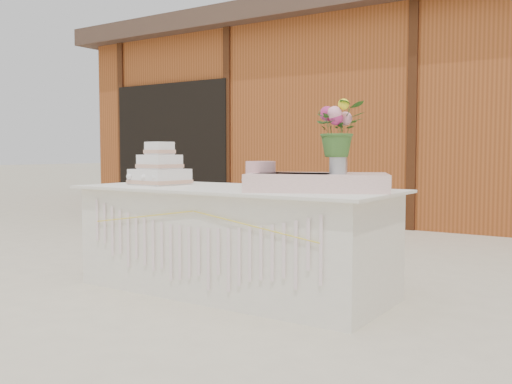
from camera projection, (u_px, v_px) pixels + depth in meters
ground at (234, 291)px, 4.22m from camera, size 80.00×80.00×0.00m
barn at (453, 112)px, 9.09m from camera, size 12.60×4.60×3.30m
cake_table at (233, 240)px, 4.19m from camera, size 2.40×1.00×0.77m
wedding_cake at (160, 170)px, 4.53m from camera, size 0.41×0.41×0.34m
pink_cake_stand at (261, 173)px, 4.02m from camera, size 0.27×0.27×0.19m
satin_runner at (317, 182)px, 3.81m from camera, size 1.07×0.88×0.12m
flower_vase at (338, 162)px, 3.70m from camera, size 0.12×0.12×0.16m
bouquet at (339, 122)px, 3.68m from camera, size 0.43×0.42×0.36m
loose_flowers at (145, 182)px, 4.73m from camera, size 0.20×0.40×0.02m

